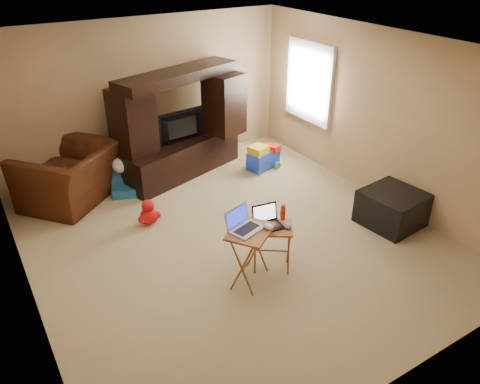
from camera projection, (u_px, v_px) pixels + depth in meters
floor at (232, 238)px, 6.29m from camera, size 5.50×5.50×0.00m
ceiling at (230, 48)px, 5.09m from camera, size 5.50×5.50×0.00m
wall_back at (146, 96)px, 7.74m from camera, size 5.00×0.00×5.00m
wall_front at (412, 275)px, 3.64m from camera, size 5.00×0.00×5.00m
wall_left at (10, 208)px, 4.53m from camera, size 0.00×5.50×5.50m
wall_right at (378, 116)px, 6.84m from camera, size 0.00×5.50×5.50m
window_pane at (310, 82)px, 7.92m from camera, size 0.00×1.20×1.20m
window_frame at (309, 82)px, 7.91m from camera, size 0.06×1.14×1.34m
entertainment_center at (181, 125)px, 7.58m from camera, size 2.22×1.15×1.77m
television at (183, 128)px, 7.56m from camera, size 0.90×0.23×0.52m
recliner at (70, 176)px, 6.97m from camera, size 1.75×1.73×0.86m
child_rocker at (123, 180)px, 7.25m from camera, size 0.51×0.54×0.51m
plush_toy at (149, 212)px, 6.52m from camera, size 0.34×0.29×0.38m
push_toy at (263, 156)px, 8.09m from camera, size 0.68×0.57×0.44m
ottoman at (392, 208)px, 6.51m from camera, size 0.83×0.83×0.49m
tray_table_left at (250, 256)px, 5.35m from camera, size 0.68×0.66×0.70m
tray_table_right at (272, 248)px, 5.58m from camera, size 0.59×0.56×0.60m
laptop_left at (247, 221)px, 5.14m from camera, size 0.44×0.39×0.24m
laptop_right at (269, 218)px, 5.38m from camera, size 0.35×0.31×0.24m
mouse_left at (268, 226)px, 5.21m from camera, size 0.11×0.15×0.06m
mouse_right at (288, 227)px, 5.40m from camera, size 0.09×0.13×0.05m
water_bottle at (283, 212)px, 5.54m from camera, size 0.06×0.06×0.18m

